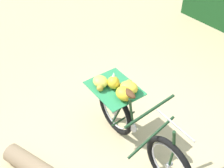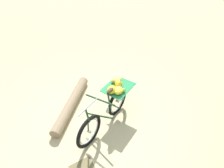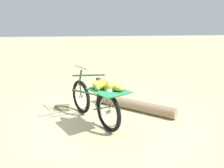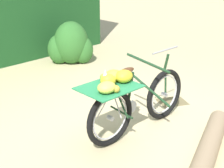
# 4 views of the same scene
# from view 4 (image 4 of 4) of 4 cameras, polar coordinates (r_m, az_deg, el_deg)

# --- Properties ---
(ground_plane) EXTENTS (60.00, 60.00, 0.00)m
(ground_plane) POSITION_cam_4_polar(r_m,az_deg,el_deg) (4.61, 3.85, -7.70)
(ground_plane) COLOR #C6B284
(bicycle) EXTENTS (1.72, 1.07, 1.03)m
(bicycle) POSITION_cam_4_polar(r_m,az_deg,el_deg) (4.28, 3.37, -2.35)
(bicycle) COLOR black
(bicycle) RESTS_ON ground_plane
(fallen_log) EXTENTS (1.46, 1.60, 0.24)m
(fallen_log) POSITION_cam_4_polar(r_m,az_deg,el_deg) (4.02, 15.61, -11.39)
(fallen_log) COLOR #937A5B
(fallen_log) RESTS_ON ground_plane
(shrub_cluster) EXTENTS (0.94, 0.65, 0.90)m
(shrub_cluster) POSITION_cam_4_polar(r_m,az_deg,el_deg) (7.21, -7.00, 6.51)
(shrub_cluster) COLOR #2D6628
(shrub_cluster) RESTS_ON ground_plane
(leaf_litter_patch) EXTENTS (0.44, 0.36, 0.01)m
(leaf_litter_patch) POSITION_cam_4_polar(r_m,az_deg,el_deg) (5.49, 10.09, -2.93)
(leaf_litter_patch) COLOR olive
(leaf_litter_patch) RESTS_ON ground_plane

